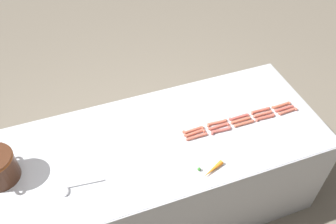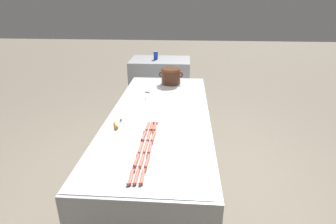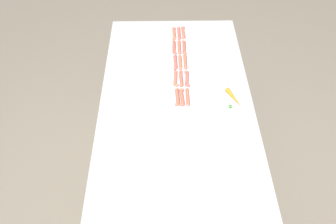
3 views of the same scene
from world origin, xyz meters
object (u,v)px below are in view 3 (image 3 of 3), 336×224
object	(u,v)px
hot_dog_6	(179,47)
hot_dog_7	(180,62)
hot_dog_2	(185,62)
hot_dog_11	(174,47)
carrot	(234,98)
hot_dog_13	(176,78)
hot_dog_10	(174,33)
hot_dog_9	(182,97)
hot_dog_14	(177,97)
hot_dog_0	(183,33)
hot_dog_4	(188,97)
hot_dog_3	(187,79)
hot_dog_1	(184,47)
hot_dog_5	(179,33)
serving_spoon	(222,222)
hot_dog_8	(181,78)
hot_dog_12	(175,62)

from	to	relation	value
hot_dog_6	hot_dog_7	distance (m)	0.18
hot_dog_2	hot_dog_11	world-z (taller)	same
hot_dog_2	hot_dog_11	distance (m)	0.19
carrot	hot_dog_6	bearing A→B (deg)	-60.19
carrot	hot_dog_13	bearing A→B (deg)	-30.14
hot_dog_13	hot_dog_10	bearing A→B (deg)	-90.26
hot_dog_9	hot_dog_14	xyz separation A→B (m)	(0.03, -0.00, 0.00)
hot_dog_0	hot_dog_2	bearing A→B (deg)	89.71
hot_dog_4	hot_dog_14	bearing A→B (deg)	-1.22
hot_dog_3	hot_dog_10	world-z (taller)	same
hot_dog_10	hot_dog_14	world-z (taller)	same
hot_dog_1	hot_dog_9	bearing A→B (deg)	86.06
hot_dog_2	hot_dog_3	distance (m)	0.18
hot_dog_9	hot_dog_4	bearing A→B (deg)	-178.47
hot_dog_1	hot_dog_3	world-z (taller)	same
hot_dog_9	hot_dog_13	world-z (taller)	same
hot_dog_5	hot_dog_9	distance (m)	0.71
hot_dog_10	hot_dog_1	bearing A→B (deg)	110.82
serving_spoon	hot_dog_8	bearing A→B (deg)	-81.77
hot_dog_6	hot_dog_8	size ratio (longest dim) A/B	1.00
hot_dog_1	hot_dog_5	size ratio (longest dim) A/B	1.00
hot_dog_2	hot_dog_10	size ratio (longest dim) A/B	1.00
hot_dog_1	hot_dog_3	bearing A→B (deg)	90.48
hot_dog_9	hot_dog_12	bearing A→B (deg)	-85.02
hot_dog_9	carrot	bearing A→B (deg)	176.42
hot_dog_3	hot_dog_8	distance (m)	0.04
hot_dog_0	hot_dog_1	distance (m)	0.19
hot_dog_1	hot_dog_6	distance (m)	0.04
hot_dog_2	hot_dog_14	bearing A→B (deg)	79.67
hot_dog_4	hot_dog_9	distance (m)	0.03
hot_dog_8	hot_dog_14	bearing A→B (deg)	80.53
hot_dog_9	carrot	world-z (taller)	carrot
hot_dog_12	serving_spoon	bearing A→B (deg)	98.54
hot_dog_5	carrot	size ratio (longest dim) A/B	0.92
hot_dog_10	serving_spoon	size ratio (longest dim) A/B	0.60
hot_dog_3	hot_dog_8	xyz separation A→B (m)	(0.04, -0.00, 0.00)
hot_dog_14	hot_dog_9	bearing A→B (deg)	175.49
hot_dog_14	hot_dog_6	bearing A→B (deg)	-93.27
hot_dog_4	hot_dog_6	size ratio (longest dim) A/B	1.00
hot_dog_2	hot_dog_12	world-z (taller)	same
hot_dog_1	hot_dog_13	bearing A→B (deg)	78.60
hot_dog_2	hot_dog_5	distance (m)	0.35
hot_dog_2	hot_dog_11	bearing A→B (deg)	-68.09
hot_dog_3	hot_dog_4	size ratio (longest dim) A/B	1.00
hot_dog_5	hot_dog_10	distance (m)	0.04
hot_dog_6	serving_spoon	size ratio (longest dim) A/B	0.60
hot_dog_9	hot_dog_13	size ratio (longest dim) A/B	1.00
hot_dog_0	hot_dog_10	xyz separation A→B (m)	(0.07, 0.01, 0.00)
hot_dog_7	hot_dog_2	bearing A→B (deg)	-166.68
hot_dog_8	carrot	xyz separation A→B (m)	(-0.32, 0.20, 0.00)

